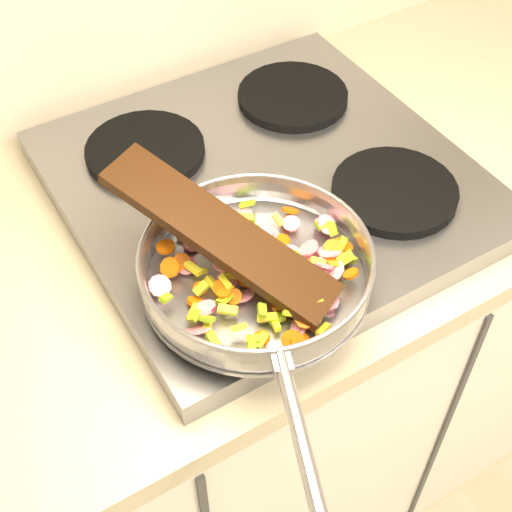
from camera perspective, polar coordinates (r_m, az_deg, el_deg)
base_cabinet at (r=1.83m, az=19.61°, el=1.77°), size 3.00×0.65×0.86m
cooktop at (r=1.13m, az=0.81°, el=5.82°), size 0.60×0.60×0.04m
grate_fl at (r=0.97m, az=-1.87°, el=-0.61°), size 0.19×0.19×0.02m
grate_fr at (r=1.09m, az=11.03°, el=5.12°), size 0.19×0.19×0.02m
grate_bl at (r=1.16m, az=-8.86°, el=8.36°), size 0.19×0.19×0.02m
grate_br at (r=1.26m, az=2.96°, el=12.65°), size 0.19×0.19×0.02m
saute_pan at (r=0.92m, az=0.03°, el=-0.87°), size 0.34×0.49×0.06m
vegetable_heap at (r=0.93m, az=0.36°, el=-1.05°), size 0.28×0.27×0.05m
wooden_spatula at (r=0.90m, az=-2.84°, el=1.80°), size 0.22×0.32×0.11m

